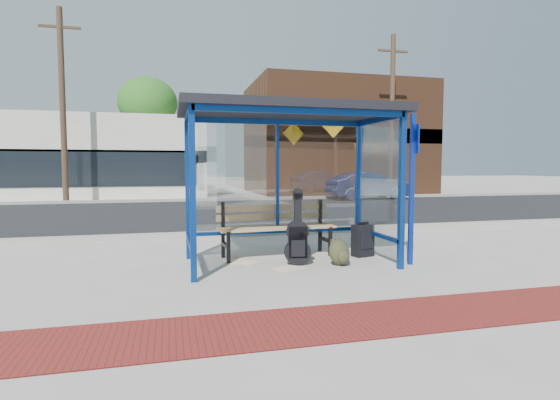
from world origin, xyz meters
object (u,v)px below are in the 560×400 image
object	(u,v)px
bench	(276,225)
fire_hydrant	(405,189)
suitcase	(363,240)
parked_car	(368,186)
backpack	(340,253)
guitar_bag	(298,239)

from	to	relation	value
bench	fire_hydrant	xyz separation A→B (m)	(9.94, 12.86, -0.11)
suitcase	fire_hydrant	size ratio (longest dim) A/B	0.77
bench	parked_car	size ratio (longest dim) A/B	0.52
bench	suitcase	bearing A→B (deg)	-19.97
backpack	fire_hydrant	size ratio (longest dim) A/B	0.53
suitcase	fire_hydrant	xyz separation A→B (m)	(8.53, 13.25, 0.14)
backpack	parked_car	world-z (taller)	parked_car
guitar_bag	backpack	distance (m)	0.68
guitar_bag	fire_hydrant	bearing A→B (deg)	62.68
backpack	bench	bearing A→B (deg)	117.80
fire_hydrant	guitar_bag	bearing A→B (deg)	-125.70
backpack	parked_car	size ratio (longest dim) A/B	0.11
parked_car	backpack	bearing A→B (deg)	149.85
bench	fire_hydrant	world-z (taller)	bench
bench	parked_car	distance (m)	13.74
bench	guitar_bag	bearing A→B (deg)	-82.47
suitcase	backpack	size ratio (longest dim) A/B	1.44
parked_car	fire_hydrant	distance (m)	2.93
guitar_bag	fire_hydrant	size ratio (longest dim) A/B	1.46
guitar_bag	suitcase	xyz separation A→B (m)	(1.25, 0.36, -0.14)
guitar_bag	suitcase	size ratio (longest dim) A/B	1.90
bench	backpack	distance (m)	1.25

